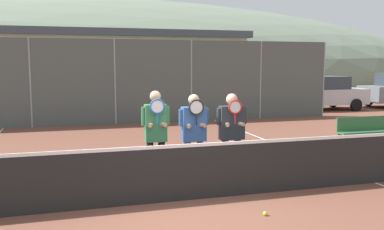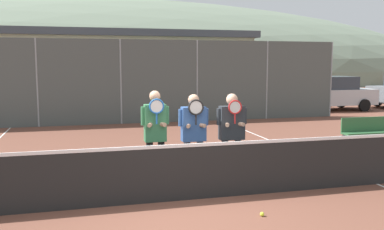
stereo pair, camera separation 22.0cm
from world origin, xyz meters
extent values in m
plane|color=brown|center=(0.00, 0.00, 0.00)|extent=(120.00, 120.00, 0.00)
ellipsoid|color=slate|center=(0.00, 56.80, 0.00)|extent=(111.73, 62.07, 21.72)
cube|color=beige|center=(0.56, 17.27, 1.85)|extent=(14.22, 5.00, 3.71)
cube|color=#4C4C51|center=(0.56, 17.27, 3.89)|extent=(14.72, 5.50, 0.36)
cylinder|color=gray|center=(-3.06, 9.70, 1.63)|extent=(0.06, 0.06, 3.27)
cylinder|color=gray|center=(0.00, 9.70, 1.63)|extent=(0.06, 0.06, 3.27)
cylinder|color=gray|center=(3.06, 9.70, 1.63)|extent=(0.06, 0.06, 3.27)
cylinder|color=gray|center=(6.12, 9.70, 1.63)|extent=(0.06, 0.06, 3.27)
cylinder|color=gray|center=(9.18, 9.70, 1.63)|extent=(0.06, 0.06, 3.27)
cube|color=#4C5451|center=(0.00, 9.70, 1.63)|extent=(18.35, 0.02, 3.27)
cube|color=black|center=(0.00, 0.00, 0.47)|extent=(10.70, 0.02, 0.94)
cube|color=white|center=(0.00, 0.00, 0.96)|extent=(10.70, 0.03, 0.06)
cube|color=white|center=(4.05, 3.00, 0.00)|extent=(0.05, 16.00, 0.01)
cylinder|color=black|center=(-0.30, 0.93, 0.44)|extent=(0.13, 0.13, 0.89)
cylinder|color=black|center=(-0.08, 0.93, 0.44)|extent=(0.13, 0.13, 0.89)
cube|color=#337047|center=(-0.19, 0.93, 1.24)|extent=(0.41, 0.22, 0.70)
sphere|color=tan|center=(-0.19, 0.93, 1.75)|extent=(0.21, 0.21, 0.21)
cylinder|color=#337047|center=(-0.42, 0.93, 1.38)|extent=(0.08, 0.08, 0.35)
cylinder|color=#337047|center=(0.04, 0.93, 1.38)|extent=(0.08, 0.08, 0.35)
cylinder|color=tan|center=(-0.29, 0.84, 1.22)|extent=(0.16, 0.27, 0.08)
cylinder|color=tan|center=(-0.09, 0.84, 1.22)|extent=(0.16, 0.27, 0.08)
cylinder|color=#1E5BAD|center=(-0.19, 0.75, 1.34)|extent=(0.03, 0.03, 0.20)
torus|color=#1E5BAD|center=(-0.19, 0.75, 1.57)|extent=(0.29, 0.03, 0.29)
cylinder|color=silver|center=(-0.19, 0.75, 1.57)|extent=(0.24, 0.00, 0.24)
cylinder|color=#56565B|center=(0.45, 1.01, 0.42)|extent=(0.13, 0.13, 0.85)
cylinder|color=#56565B|center=(0.71, 1.01, 0.42)|extent=(0.13, 0.13, 0.85)
cube|color=#335693|center=(0.58, 1.01, 1.18)|extent=(0.47, 0.22, 0.67)
sphere|color=tan|center=(0.58, 1.01, 1.66)|extent=(0.21, 0.21, 0.21)
cylinder|color=#335693|center=(0.32, 1.01, 1.31)|extent=(0.08, 0.08, 0.33)
cylinder|color=#335693|center=(0.84, 1.01, 1.31)|extent=(0.08, 0.08, 0.33)
cylinder|color=tan|center=(0.46, 0.92, 1.17)|extent=(0.16, 0.27, 0.08)
cylinder|color=tan|center=(0.70, 0.92, 1.17)|extent=(0.16, 0.27, 0.08)
cylinder|color=black|center=(0.58, 0.83, 1.29)|extent=(0.03, 0.03, 0.20)
torus|color=black|center=(0.58, 0.83, 1.53)|extent=(0.31, 0.03, 0.31)
cylinder|color=silver|center=(0.58, 0.83, 1.53)|extent=(0.25, 0.00, 0.25)
cylinder|color=black|center=(1.22, 0.96, 0.42)|extent=(0.13, 0.13, 0.85)
cylinder|color=black|center=(1.49, 0.96, 0.42)|extent=(0.13, 0.13, 0.85)
cube|color=#282D33|center=(1.36, 0.96, 1.18)|extent=(0.50, 0.22, 0.67)
sphere|color=tan|center=(1.36, 0.96, 1.65)|extent=(0.23, 0.23, 0.23)
cylinder|color=#282D33|center=(1.08, 0.96, 1.31)|extent=(0.08, 0.08, 0.33)
cylinder|color=#282D33|center=(1.63, 0.96, 1.31)|extent=(0.08, 0.08, 0.33)
cylinder|color=tan|center=(1.23, 0.87, 1.17)|extent=(0.16, 0.27, 0.08)
cylinder|color=tan|center=(1.48, 0.87, 1.17)|extent=(0.16, 0.27, 0.08)
cylinder|color=red|center=(1.36, 0.78, 1.29)|extent=(0.03, 0.03, 0.20)
torus|color=red|center=(1.36, 0.78, 1.51)|extent=(0.28, 0.03, 0.28)
cylinder|color=silver|center=(1.36, 0.78, 1.51)|extent=(0.23, 0.00, 0.23)
cylinder|color=black|center=(-4.01, 11.05, 0.30)|extent=(0.60, 0.16, 0.60)
cylinder|color=black|center=(-4.01, 12.85, 0.30)|extent=(0.60, 0.16, 0.60)
cube|color=silver|center=(-0.30, 11.57, 0.70)|extent=(4.52, 1.83, 0.80)
cube|color=#2D3842|center=(-0.30, 11.57, 1.43)|extent=(2.49, 1.69, 0.66)
cylinder|color=black|center=(1.16, 10.64, 0.30)|extent=(0.60, 0.16, 0.60)
cylinder|color=black|center=(1.16, 12.51, 0.30)|extent=(0.60, 0.16, 0.60)
cylinder|color=black|center=(-1.77, 10.64, 0.30)|extent=(0.60, 0.16, 0.60)
cylinder|color=black|center=(-1.77, 12.51, 0.30)|extent=(0.60, 0.16, 0.60)
cube|color=#285638|center=(4.96, 12.08, 0.73)|extent=(4.72, 1.85, 0.86)
cube|color=#2D3842|center=(4.96, 12.08, 1.51)|extent=(2.59, 1.70, 0.70)
cylinder|color=black|center=(6.50, 11.13, 0.30)|extent=(0.60, 0.16, 0.60)
cylinder|color=black|center=(6.50, 13.02, 0.30)|extent=(0.60, 0.16, 0.60)
cylinder|color=black|center=(3.43, 11.13, 0.30)|extent=(0.60, 0.16, 0.60)
cylinder|color=black|center=(3.43, 13.02, 0.30)|extent=(0.60, 0.16, 0.60)
cube|color=#B2B7BC|center=(10.34, 11.90, 0.68)|extent=(4.73, 1.89, 0.77)
cube|color=#2D3842|center=(10.34, 11.90, 1.38)|extent=(2.60, 1.74, 0.63)
cylinder|color=black|center=(11.88, 10.94, 0.30)|extent=(0.60, 0.16, 0.60)
cylinder|color=black|center=(11.88, 12.87, 0.30)|extent=(0.60, 0.16, 0.60)
cylinder|color=black|center=(8.80, 10.94, 0.30)|extent=(0.60, 0.16, 0.60)
cylinder|color=black|center=(8.80, 12.87, 0.30)|extent=(0.60, 0.16, 0.60)
cylinder|color=black|center=(14.19, 12.94, 0.30)|extent=(0.60, 0.16, 0.60)
cube|color=#2D6038|center=(6.32, 3.15, 0.42)|extent=(1.75, 0.36, 0.05)
cube|color=#2D6038|center=(6.32, 3.31, 0.65)|extent=(1.75, 0.04, 0.40)
cube|color=#333338|center=(5.52, 3.15, 0.20)|extent=(0.06, 0.32, 0.40)
sphere|color=#CCDB33|center=(1.13, -1.07, 0.03)|extent=(0.07, 0.07, 0.07)
camera|label=1|loc=(-1.76, -6.91, 2.37)|focal=40.00mm
camera|label=2|loc=(-1.55, -6.97, 2.37)|focal=40.00mm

